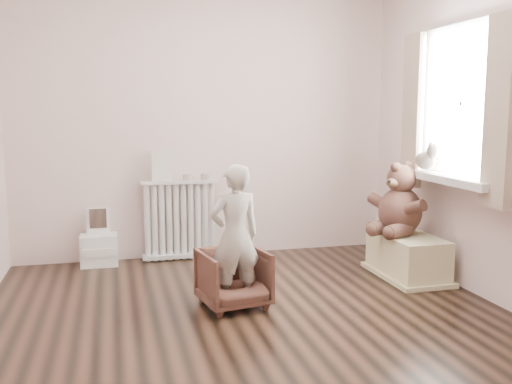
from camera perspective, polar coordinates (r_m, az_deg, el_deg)
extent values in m
cube|color=black|center=(3.96, -0.52, -12.53)|extent=(3.60, 3.60, 0.01)
cube|color=silver|center=(5.47, -5.04, 7.10)|extent=(3.60, 0.02, 2.60)
cube|color=silver|center=(2.00, 11.77, 5.13)|extent=(3.60, 0.02, 2.60)
cube|color=silver|center=(4.48, 22.56, 6.28)|extent=(0.02, 3.60, 2.60)
cube|color=white|center=(4.71, 20.07, 8.30)|extent=(0.03, 0.90, 1.10)
cube|color=silver|center=(4.69, 18.81, 1.24)|extent=(0.22, 1.10, 0.06)
cube|color=tan|center=(4.18, 23.18, 7.39)|extent=(0.06, 0.26, 1.30)
cube|color=tan|center=(5.13, 15.41, 7.78)|extent=(0.06, 0.26, 1.30)
cube|color=silver|center=(5.41, -7.60, -2.66)|extent=(0.71, 0.14, 0.75)
cube|color=beige|center=(5.32, -9.44, 2.71)|extent=(0.18, 0.02, 0.30)
cylinder|color=#A59E8C|center=(5.36, -6.85, 1.47)|extent=(0.09, 0.09, 0.05)
cylinder|color=#A59E8C|center=(5.38, -5.03, 1.54)|extent=(0.10, 0.10, 0.06)
cube|color=silver|center=(5.37, -15.47, -4.22)|extent=(0.33, 0.24, 0.52)
imported|color=#523024|center=(4.12, -2.25, -8.61)|extent=(0.53, 0.54, 0.42)
imported|color=beige|center=(4.00, -2.13, -4.44)|extent=(0.41, 0.31, 1.02)
cube|color=beige|center=(5.01, 14.90, -5.95)|extent=(0.40, 0.76, 0.36)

